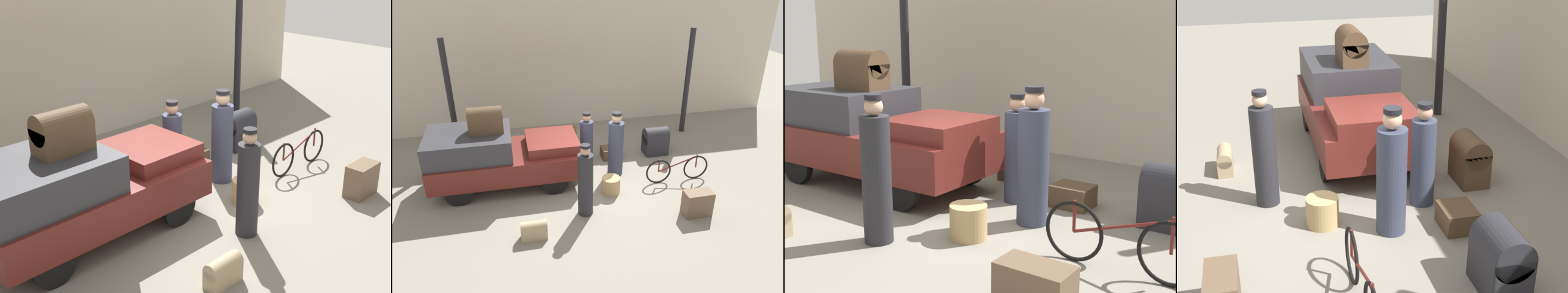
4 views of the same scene
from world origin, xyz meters
The scene contains 13 objects.
ground_plane centered at (0.00, 0.00, 0.00)m, with size 30.00×30.00×0.00m, color gray.
station_building_facade centered at (0.00, 4.08, 2.25)m, with size 16.00×0.15×4.50m.
canopy_pillar_left centered at (-3.34, 2.52, 1.73)m, with size 0.17×0.17×3.47m.
truck centered at (-2.10, 0.41, 0.85)m, with size 3.75×1.72×1.54m.
bicycle centered at (2.49, -0.47, 0.36)m, with size 1.75×0.04×0.74m.
wicker_basket centered at (0.62, -0.63, 0.21)m, with size 0.46×0.46×0.42m.
porter_carrying_trunk centered at (-0.20, -1.34, 0.83)m, with size 0.35×0.35×1.79m.
porter_with_bicycle centered at (0.99, 0.27, 0.83)m, with size 0.41×0.41×1.81m.
conductor_in_dark_uniform centered at (0.33, 0.94, 0.73)m, with size 0.37×0.37×1.60m.
suitcase_black_upright centered at (1.13, 1.20, 0.16)m, with size 0.55×0.47×0.32m.
trunk_barrel_dark centered at (-0.16, 1.91, 0.42)m, with size 0.70×0.46×0.81m.
suitcase_small_leather centered at (2.52, 1.17, 0.43)m, with size 0.70×0.52×0.84m.
trunk_on_truck_roof centered at (-2.31, 0.41, 1.85)m, with size 0.82×0.46×0.64m.
Camera 3 is at (4.41, -5.65, 2.57)m, focal length 50.00 mm.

